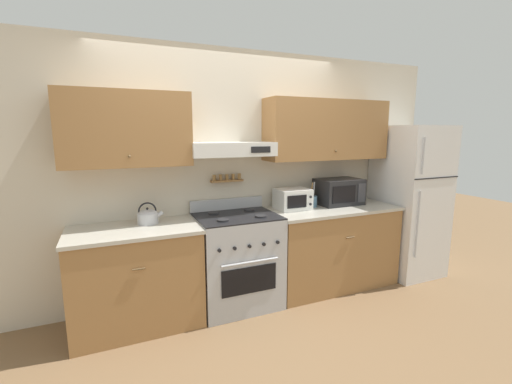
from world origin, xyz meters
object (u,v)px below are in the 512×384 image
microwave (339,192)px  utensil_crock (312,201)px  refrigerator (409,201)px  stove_range (237,260)px  tea_kettle (148,216)px  toaster_oven (293,199)px

microwave → utensil_crock: microwave is taller
refrigerator → stove_range: bearing=178.9°
tea_kettle → toaster_oven: toaster_oven is taller
stove_range → utensil_crock: (0.94, 0.12, 0.51)m
tea_kettle → toaster_oven: bearing=-0.1°
toaster_oven → tea_kettle: bearing=179.9°
microwave → utensil_crock: (-0.37, -0.02, -0.08)m
stove_range → toaster_oven: bearing=9.5°
stove_range → refrigerator: 2.26m
refrigerator → tea_kettle: (-3.03, 0.16, 0.07)m
stove_range → utensil_crock: bearing=7.0°
stove_range → toaster_oven: size_ratio=2.95×
toaster_oven → stove_range: bearing=-170.5°
refrigerator → microwave: 0.94m
refrigerator → utensil_crock: 1.29m
stove_range → refrigerator: (2.21, -0.04, 0.43)m
stove_range → utensil_crock: utensil_crock is taller
stove_range → toaster_oven: toaster_oven is taller
refrigerator → microwave: refrigerator is taller
toaster_oven → refrigerator: bearing=-5.9°
refrigerator → tea_kettle: 3.04m
stove_range → tea_kettle: (-0.82, 0.12, 0.50)m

